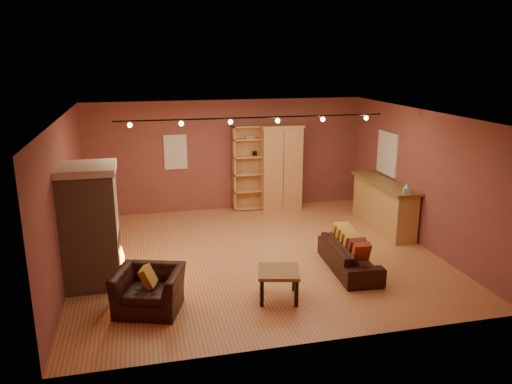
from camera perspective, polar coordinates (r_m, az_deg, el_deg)
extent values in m
plane|color=#AF6B3E|center=(10.06, 0.08, -7.20)|extent=(7.00, 7.00, 0.00)
plane|color=brown|center=(9.35, 0.09, 8.85)|extent=(7.00, 7.00, 0.00)
cube|color=brown|center=(12.72, -3.31, 4.19)|extent=(7.00, 0.02, 2.80)
cube|color=brown|center=(9.47, -21.00, -0.76)|extent=(0.02, 6.50, 2.80)
cube|color=brown|center=(10.94, 18.23, 1.58)|extent=(0.02, 6.50, 2.80)
cube|color=tan|center=(8.96, -18.38, -4.09)|extent=(0.90, 0.90, 2.00)
cube|color=beige|center=(8.68, -18.96, 2.53)|extent=(0.98, 0.98, 0.12)
cube|color=black|center=(9.06, -15.57, -6.33)|extent=(0.10, 0.65, 0.55)
cone|color=orange|center=(9.10, -15.14, -7.01)|extent=(0.10, 0.10, 0.22)
cube|color=white|center=(12.51, -9.19, 4.53)|extent=(0.56, 0.04, 0.86)
cube|color=tan|center=(12.87, -0.83, 2.92)|extent=(0.89, 0.04, 2.18)
cube|color=tan|center=(12.64, -2.56, 2.68)|extent=(0.04, 0.35, 2.18)
cube|color=tan|center=(12.82, 1.18, 2.87)|extent=(0.04, 0.35, 2.18)
cube|color=gray|center=(12.72, -1.33, 2.22)|extent=(0.18, 0.12, 0.05)
cube|color=black|center=(12.67, -0.16, 4.42)|extent=(0.10, 0.10, 0.12)
cube|color=tan|center=(12.99, -0.66, -1.74)|extent=(0.89, 0.35, 0.04)
cube|color=tan|center=(12.86, -0.67, 0.20)|extent=(0.89, 0.35, 0.04)
cube|color=tan|center=(12.75, -0.67, 2.13)|extent=(0.89, 0.35, 0.03)
cube|color=tan|center=(12.66, -0.68, 4.09)|extent=(0.89, 0.35, 0.04)
cube|color=tan|center=(12.58, -0.69, 6.08)|extent=(0.89, 0.35, 0.04)
cube|color=tan|center=(12.53, -0.69, 7.55)|extent=(0.89, 0.35, 0.04)
cube|color=tan|center=(12.82, 2.82, 2.73)|extent=(1.01, 0.55, 2.12)
cube|color=olive|center=(12.56, 3.16, 2.47)|extent=(0.02, 0.01, 2.02)
cube|color=tan|center=(12.62, 2.88, 7.57)|extent=(1.07, 0.61, 0.06)
cube|color=tan|center=(11.78, 14.36, -1.59)|extent=(0.50, 2.19, 1.05)
cube|color=olive|center=(11.63, 14.54, 1.01)|extent=(0.62, 2.31, 0.06)
cube|color=#87C0D8|center=(10.73, 16.80, 0.18)|extent=(0.17, 0.17, 0.13)
cone|color=white|center=(10.70, 16.85, 0.78)|extent=(0.08, 0.08, 0.10)
cube|color=white|center=(12.06, 14.79, 4.29)|extent=(0.05, 0.90, 1.00)
imported|color=black|center=(9.45, 10.65, -6.74)|extent=(0.63, 1.81, 0.70)
cube|color=#A23B20|center=(8.90, 11.93, -6.71)|extent=(0.31, 0.25, 0.36)
cube|color=maroon|center=(9.09, 11.43, -6.20)|extent=(0.31, 0.25, 0.36)
cube|color=gold|center=(9.28, 10.95, -5.71)|extent=(0.31, 0.25, 0.36)
cube|color=gold|center=(9.47, 10.48, -5.25)|extent=(0.31, 0.25, 0.36)
cube|color=gold|center=(9.66, 10.04, -4.80)|extent=(0.31, 0.25, 0.36)
cube|color=gold|center=(9.86, 9.62, -4.37)|extent=(0.31, 0.25, 0.36)
imported|color=black|center=(8.05, -12.18, -10.17)|extent=(1.17, 0.94, 0.88)
cube|color=gold|center=(8.00, -12.22, -9.45)|extent=(0.32, 0.36, 0.34)
cube|color=olive|center=(8.20, 2.60, -9.09)|extent=(0.79, 0.79, 0.05)
cube|color=black|center=(8.00, 1.19, -11.72)|extent=(0.05, 0.05, 0.44)
cube|color=black|center=(8.14, 5.00, -11.27)|extent=(0.05, 0.05, 0.44)
cube|color=black|center=(8.48, 0.26, -10.08)|extent=(0.05, 0.05, 0.44)
cube|color=black|center=(8.61, 3.85, -9.70)|extent=(0.05, 0.05, 0.44)
cylinder|color=black|center=(9.55, -0.19, 8.50)|extent=(5.20, 0.03, 0.03)
sphere|color=#FFD88C|center=(9.32, -14.22, 7.43)|extent=(0.09, 0.09, 0.09)
sphere|color=#FFD88C|center=(9.35, -8.54, 7.75)|extent=(0.09, 0.09, 0.09)
sphere|color=#FFD88C|center=(9.47, -2.93, 7.99)|extent=(0.09, 0.09, 0.09)
sphere|color=#FFD88C|center=(9.68, 2.49, 8.16)|extent=(0.09, 0.09, 0.09)
sphere|color=#FFD88C|center=(9.96, 7.64, 8.25)|extent=(0.09, 0.09, 0.09)
sphere|color=#FFD88C|center=(10.32, 12.47, 8.27)|extent=(0.09, 0.09, 0.09)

